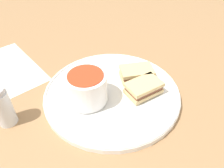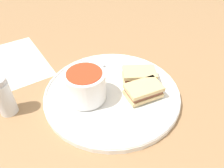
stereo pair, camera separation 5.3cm
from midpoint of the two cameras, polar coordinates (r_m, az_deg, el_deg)
The scene contains 8 objects.
ground_plane at distance 0.56m, azimuth 2.73°, elevation -3.10°, with size 2.40×2.40×0.00m, color #9E754C.
plate at distance 0.55m, azimuth 2.76°, elevation -2.40°, with size 0.34×0.34×0.02m.
soup_bowl at distance 0.50m, azimuth -4.04°, elevation -0.35°, with size 0.10×0.10×0.07m.
spoon at distance 0.58m, azimuth -5.91°, elevation 1.60°, with size 0.11×0.06×0.01m.
sandwich_half_near at distance 0.53m, azimuth 11.05°, elevation -1.82°, with size 0.09×0.06×0.03m.
sandwich_half_far at distance 0.57m, azimuth 9.76°, elevation 2.14°, with size 0.10×0.08×0.03m.
salt_shaker at distance 0.53m, azimuth -23.99°, elevation -3.16°, with size 0.04×0.04×0.10m.
menu_sheet at distance 0.72m, azimuth -23.79°, elevation 4.68°, with size 0.26×0.30×0.00m.
Camera 2 is at (-0.14, -0.38, 0.38)m, focal length 35.00 mm.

